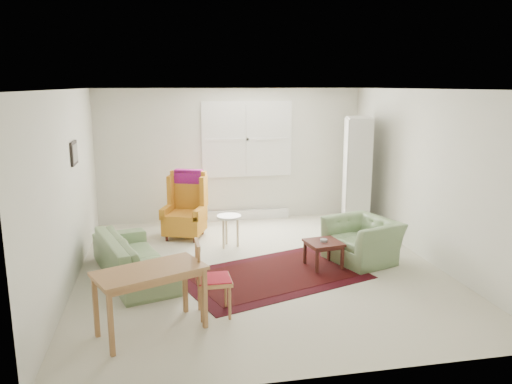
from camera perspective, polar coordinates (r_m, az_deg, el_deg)
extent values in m
cube|color=beige|center=(7.17, 0.46, -8.73)|extent=(5.00, 5.50, 0.01)
cube|color=white|center=(6.70, 0.50, 11.67)|extent=(5.00, 5.50, 0.01)
cube|color=silver|center=(9.51, -2.82, 4.23)|extent=(5.00, 0.04, 2.50)
cube|color=silver|center=(4.25, 7.90, -5.85)|extent=(5.00, 0.04, 2.50)
cube|color=silver|center=(6.80, -20.64, 0.28)|extent=(0.04, 5.50, 2.50)
cube|color=silver|center=(7.72, 19.00, 1.74)|extent=(0.04, 5.50, 2.50)
cube|color=white|center=(9.50, -1.02, 6.05)|extent=(1.72, 0.06, 1.42)
cube|color=white|center=(9.49, -1.02, 6.05)|extent=(1.60, 0.02, 1.30)
cube|color=silver|center=(9.70, -0.93, -2.59)|extent=(1.60, 0.12, 0.18)
cube|color=black|center=(7.22, -20.09, 4.20)|extent=(0.03, 0.42, 0.32)
cube|color=#A47D4B|center=(7.22, -19.97, 4.21)|extent=(0.01, 0.34, 0.24)
imported|color=#6D885A|center=(6.98, -13.73, -6.28)|extent=(1.30, 2.08, 0.78)
imported|color=#6D885A|center=(7.53, 12.08, -4.97)|extent=(1.11, 1.19, 0.75)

